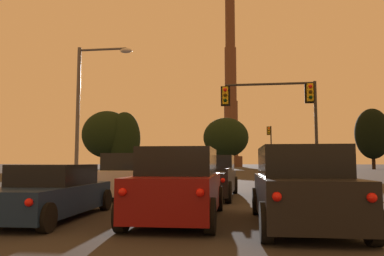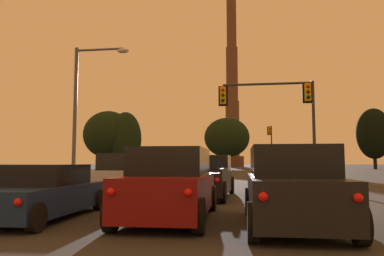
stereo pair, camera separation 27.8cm
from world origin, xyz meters
name	(u,v)px [view 1 (the left image)]	position (x,y,z in m)	size (l,w,h in m)	color
sedan_left_lane_second	(51,193)	(-3.51, 9.54, 0.67)	(2.13, 4.76, 1.43)	navy
suv_left_lane_front	(131,176)	(-3.25, 15.86, 0.90)	(2.15, 4.92, 1.86)	silver
suv_center_lane_second	(180,185)	(-0.08, 9.84, 0.90)	(2.18, 4.93, 1.86)	maroon
suv_right_lane_second	(300,187)	(2.91, 9.20, 0.90)	(2.15, 4.92, 1.86)	black
pickup_truck_center_lane_front	(210,178)	(0.15, 16.46, 0.80)	(2.35, 5.56, 1.82)	black
traffic_light_far_right	(270,142)	(5.52, 54.87, 4.39)	(0.78, 0.50, 6.73)	#2D2D30
traffic_light_overhead_right	(284,106)	(4.02, 22.65, 4.82)	(5.78, 0.50, 6.28)	#2D2D30
street_lamp	(87,101)	(-6.64, 18.87, 4.77)	(3.03, 0.36, 7.69)	#56565B
smokestack	(231,98)	(-2.21, 124.92, 23.03)	(7.32, 7.32, 58.85)	#523427
treeline_center_left	(107,135)	(-29.62, 83.24, 7.95)	(11.66, 10.49, 13.44)	black
treeline_left_mid	(226,138)	(-2.16, 84.08, 7.06)	(10.13, 9.12, 11.51)	black
treeline_right_mid	(124,139)	(-25.15, 82.17, 6.82)	(7.36, 6.63, 12.99)	black
treeline_far_right	(372,134)	(29.63, 85.81, 7.72)	(7.38, 6.64, 13.25)	black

